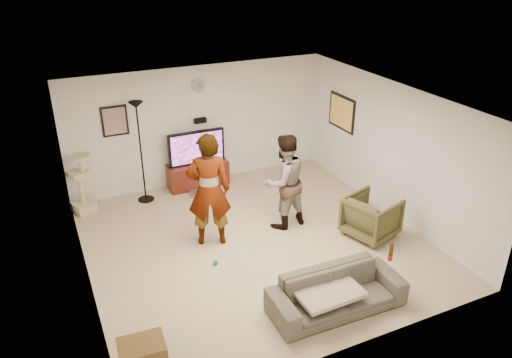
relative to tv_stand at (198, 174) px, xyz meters
name	(u,v)px	position (x,y,z in m)	size (l,w,h in m)	color
floor	(255,242)	(0.17, -2.50, -0.27)	(5.50, 5.50, 0.02)	tan
ceiling	(255,102)	(0.17, -2.50, 2.25)	(5.50, 5.50, 0.02)	beige
wall_back	(199,126)	(0.17, 0.25, 0.99)	(5.50, 0.04, 2.50)	silver
wall_front	(354,268)	(0.17, -5.25, 0.99)	(5.50, 0.04, 2.50)	silver
wall_left	(78,212)	(-2.58, -2.50, 0.99)	(0.04, 5.50, 2.50)	silver
wall_right	(391,150)	(2.92, -2.50, 0.99)	(0.04, 5.50, 2.50)	silver
wall_clock	(198,86)	(0.17, 0.22, 1.84)	(0.26, 0.26, 0.04)	white
wall_speaker	(200,120)	(0.17, 0.19, 1.12)	(0.25, 0.10, 0.10)	black
picture_back	(115,121)	(-1.53, 0.23, 1.34)	(0.42, 0.03, 0.52)	#846B60
picture_right	(342,112)	(2.90, -0.90, 1.24)	(0.03, 0.78, 0.62)	#F2B04A
tv_stand	(198,174)	(0.00, 0.00, 0.00)	(1.26, 0.45, 0.53)	#43150D
console_box	(200,193)	(-0.10, -0.40, -0.23)	(0.40, 0.30, 0.07)	#AEAFB7
tv	(196,147)	(0.00, 0.00, 0.62)	(1.19, 0.08, 0.71)	black
tv_screen	(197,148)	(0.00, -0.04, 0.62)	(1.09, 0.01, 0.62)	#C34EF1
floor_lamp	(141,153)	(-1.17, -0.17, 0.76)	(0.32, 0.32, 2.04)	black
cat_tree	(80,184)	(-2.36, -0.14, 0.33)	(0.38, 0.38, 1.19)	#BCB185
person_left	(209,190)	(-0.51, -2.17, 0.73)	(0.73, 0.48, 1.99)	silver
person_right	(284,182)	(0.88, -2.19, 0.61)	(0.85, 0.66, 1.75)	navy
sofa	(337,292)	(0.49, -4.54, 0.02)	(1.92, 0.75, 0.56)	#474438
throw_blanket	(326,290)	(0.31, -4.54, 0.12)	(0.90, 0.70, 0.06)	#BAA294
beer_bottle	(391,253)	(1.37, -4.54, 0.42)	(0.06, 0.06, 0.25)	#3C200E
armchair	(371,217)	(2.11, -3.16, 0.11)	(0.80, 0.82, 0.75)	#3F3D1F
side_table	(143,355)	(-2.23, -4.46, -0.08)	(0.56, 0.42, 0.37)	brown
toy_ball	(216,262)	(-0.68, -2.84, -0.22)	(0.08, 0.08, 0.08)	#097485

